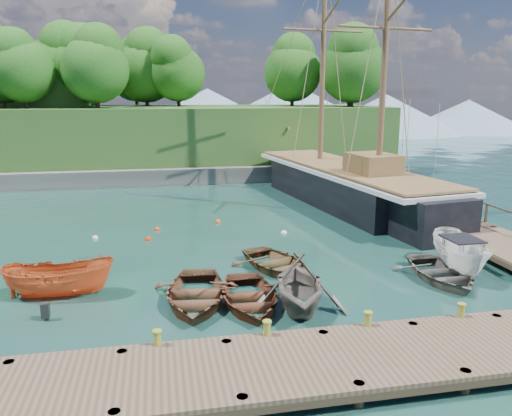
# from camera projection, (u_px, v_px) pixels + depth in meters

# --- Properties ---
(ground) EXTENTS (160.00, 160.00, 0.00)m
(ground) POSITION_uv_depth(u_px,v_px,m) (264.00, 286.00, 19.13)
(ground) COLOR #163934
(ground) RESTS_ON ground
(dock_near) EXTENTS (20.00, 3.20, 1.10)m
(dock_near) POSITION_uv_depth(u_px,v_px,m) (389.00, 355.00, 13.20)
(dock_near) COLOR #4C3B2B
(dock_near) RESTS_ON ground
(dock_east) EXTENTS (3.20, 24.00, 1.10)m
(dock_east) POSITION_uv_depth(u_px,v_px,m) (438.00, 217.00, 27.90)
(dock_east) COLOR #4C3B2B
(dock_east) RESTS_ON ground
(bollard_0) EXTENTS (0.26, 0.26, 0.45)m
(bollard_0) POSITION_uv_depth(u_px,v_px,m) (159.00, 366.00, 13.50)
(bollard_0) COLOR olive
(bollard_0) RESTS_ON ground
(bollard_1) EXTENTS (0.26, 0.26, 0.45)m
(bollard_1) POSITION_uv_depth(u_px,v_px,m) (267.00, 355.00, 14.07)
(bollard_1) COLOR olive
(bollard_1) RESTS_ON ground
(bollard_2) EXTENTS (0.26, 0.26, 0.45)m
(bollard_2) POSITION_uv_depth(u_px,v_px,m) (367.00, 345.00, 14.63)
(bollard_2) COLOR olive
(bollard_2) RESTS_ON ground
(bollard_3) EXTENTS (0.26, 0.26, 0.45)m
(bollard_3) POSITION_uv_depth(u_px,v_px,m) (459.00, 335.00, 15.20)
(bollard_3) COLOR olive
(bollard_3) RESTS_ON ground
(rowboat_0) EXTENTS (3.74, 4.85, 0.93)m
(rowboat_0) POSITION_uv_depth(u_px,v_px,m) (195.00, 303.00, 17.56)
(rowboat_0) COLOR brown
(rowboat_0) RESTS_ON ground
(rowboat_1) EXTENTS (4.04, 4.47, 2.06)m
(rowboat_1) POSITION_uv_depth(u_px,v_px,m) (298.00, 308.00, 17.10)
(rowboat_1) COLOR #71665C
(rowboat_1) RESTS_ON ground
(rowboat_2) EXTENTS (3.10, 4.25, 0.86)m
(rowboat_2) POSITION_uv_depth(u_px,v_px,m) (249.00, 305.00, 17.39)
(rowboat_2) COLOR #542D1B
(rowboat_2) RESTS_ON ground
(rowboat_3) EXTENTS (3.10, 4.22, 0.85)m
(rowboat_3) POSITION_uv_depth(u_px,v_px,m) (441.00, 280.00, 19.72)
(rowboat_3) COLOR #5E554E
(rowboat_3) RESTS_ON ground
(rowboat_4) EXTENTS (4.13, 4.84, 0.85)m
(rowboat_4) POSITION_uv_depth(u_px,v_px,m) (277.00, 270.00, 20.83)
(rowboat_4) COLOR #513C23
(rowboat_4) RESTS_ON ground
(motorboat_orange) EXTENTS (4.02, 1.72, 1.52)m
(motorboat_orange) POSITION_uv_depth(u_px,v_px,m) (61.00, 296.00, 18.15)
(motorboat_orange) COLOR #DB5F2B
(motorboat_orange) RESTS_ON ground
(cabin_boat_white) EXTENTS (2.69, 4.68, 1.70)m
(cabin_boat_white) POSITION_uv_depth(u_px,v_px,m) (459.00, 272.00, 20.62)
(cabin_boat_white) COLOR white
(cabin_boat_white) RESTS_ON ground
(schooner) EXTENTS (7.57, 26.75, 19.52)m
(schooner) POSITION_uv_depth(u_px,v_px,m) (345.00, 188.00, 33.07)
(schooner) COLOR black
(schooner) RESTS_ON ground
(mooring_buoy_0) EXTENTS (0.36, 0.36, 0.36)m
(mooring_buoy_0) POSITION_uv_depth(u_px,v_px,m) (49.00, 271.00, 20.75)
(mooring_buoy_0) COLOR silver
(mooring_buoy_0) RESTS_ON ground
(mooring_buoy_1) EXTENTS (0.31, 0.31, 0.31)m
(mooring_buoy_1) POSITION_uv_depth(u_px,v_px,m) (148.00, 240.00, 25.06)
(mooring_buoy_1) COLOR #F72204
(mooring_buoy_1) RESTS_ON ground
(mooring_buoy_2) EXTENTS (0.33, 0.33, 0.33)m
(mooring_buoy_2) POSITION_uv_depth(u_px,v_px,m) (257.00, 255.00, 22.68)
(mooring_buoy_2) COLOR red
(mooring_buoy_2) RESTS_ON ground
(mooring_buoy_3) EXTENTS (0.33, 0.33, 0.33)m
(mooring_buoy_3) POSITION_uv_depth(u_px,v_px,m) (284.00, 234.00, 26.20)
(mooring_buoy_3) COLOR silver
(mooring_buoy_3) RESTS_ON ground
(mooring_buoy_4) EXTENTS (0.32, 0.32, 0.32)m
(mooring_buoy_4) POSITION_uv_depth(u_px,v_px,m) (157.00, 230.00, 26.88)
(mooring_buoy_4) COLOR red
(mooring_buoy_4) RESTS_ON ground
(mooring_buoy_5) EXTENTS (0.34, 0.34, 0.34)m
(mooring_buoy_5) POSITION_uv_depth(u_px,v_px,m) (218.00, 223.00, 28.44)
(mooring_buoy_5) COLOR #D25412
(mooring_buoy_5) RESTS_ON ground
(mooring_buoy_6) EXTENTS (0.32, 0.32, 0.32)m
(mooring_buoy_6) POSITION_uv_depth(u_px,v_px,m) (95.00, 239.00, 25.27)
(mooring_buoy_6) COLOR silver
(mooring_buoy_6) RESTS_ON ground
(headland) EXTENTS (51.00, 19.31, 12.90)m
(headland) POSITION_uv_depth(u_px,v_px,m) (54.00, 112.00, 45.44)
(headland) COLOR #474744
(headland) RESTS_ON ground
(distant_ridge) EXTENTS (117.00, 40.00, 10.00)m
(distant_ridge) POSITION_uv_depth(u_px,v_px,m) (204.00, 110.00, 85.88)
(distant_ridge) COLOR #728CA5
(distant_ridge) RESTS_ON ground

